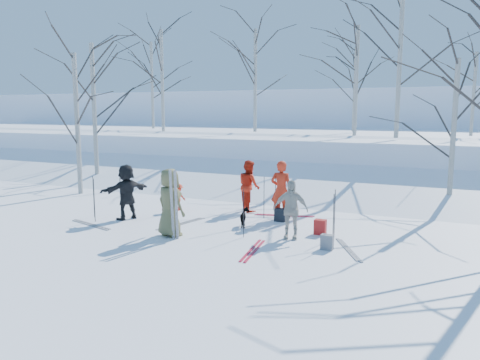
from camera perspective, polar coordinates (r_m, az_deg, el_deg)
The scene contains 40 objects.
ground at distance 13.34m, azimuth -2.76°, elevation -6.40°, with size 120.00×120.00×0.00m, color white.
snow_ramp at distance 19.63m, azimuth 6.86°, elevation -1.16°, with size 70.00×9.50×1.40m, color white.
snow_plateau at distance 29.12m, azimuth 13.13°, elevation 3.51°, with size 70.00×18.00×2.20m, color white.
far_hill at distance 49.77m, azimuth 18.32°, elevation 6.45°, with size 90.00×30.00×6.00m, color white.
skier_olive_center at distance 12.89m, azimuth -8.54°, elevation -2.74°, with size 0.91×0.59×1.87m, color brown.
skier_red_north at distance 14.74m, azimuth 5.05°, elevation -1.25°, with size 0.68×0.45×1.88m, color red.
skier_redor_behind at distance 15.95m, azimuth 1.13°, elevation -0.70°, with size 0.85×0.66×1.75m, color red.
skier_red_seated at distance 16.23m, azimuth -7.49°, elevation -2.09°, with size 0.60×0.34×0.93m, color red.
skier_cream_east at distance 12.60m, azimuth 6.19°, elevation -3.60°, with size 0.94×0.39×1.60m, color beige.
skier_grey_west at distance 15.18m, azimuth -13.68°, elevation -1.41°, with size 1.63×0.52×1.76m, color black.
dog at distance 13.90m, azimuth 0.61°, elevation -4.62°, with size 0.29×0.64×0.54m, color black.
upright_ski_left at distance 12.52m, azimuth -8.31°, elevation -3.01°, with size 0.07×0.02×1.90m, color silver.
upright_ski_right at distance 12.50m, azimuth -7.78°, elevation -3.01°, with size 0.07×0.02×1.90m, color silver.
ski_pair_a at distance 11.64m, azimuth 1.58°, elevation -8.58°, with size 0.49×1.91×0.02m, color #AB1830, non-canonical shape.
ski_pair_b at distance 14.39m, azimuth -7.15°, elevation -5.30°, with size 0.59×1.90×0.02m, color silver, non-canonical shape.
ski_pair_c at distance 12.02m, azimuth 13.07°, elevation -8.26°, with size 1.06×1.78×0.02m, color silver, non-canonical shape.
ski_pair_d at distance 15.44m, azimuth 5.43°, elevation -4.33°, with size 1.89×0.67×0.02m, color #AB1830, non-canonical shape.
ski_pair_e at distance 14.87m, azimuth -17.72°, elevation -5.20°, with size 1.88×0.70×0.02m, color silver, non-canonical shape.
ski_pole_a at distance 12.82m, azimuth 11.46°, elevation -4.10°, with size 0.02×0.02×1.34m, color black.
ski_pole_b at distance 15.77m, azimuth -17.41°, elevation -1.96°, with size 0.02×0.02×1.34m, color black.
ski_pole_c at distance 15.13m, azimuth -17.33°, elevation -2.39°, with size 0.02×0.02×1.34m, color black.
ski_pole_d at distance 12.15m, azimuth 11.31°, elevation -4.79°, with size 0.02×0.02×1.34m, color black.
ski_pole_e at distance 15.05m, azimuth 4.34°, elevation -2.08°, with size 0.02×0.02×1.34m, color black.
ski_pole_f at distance 14.94m, azimuth 2.95°, elevation -2.15°, with size 0.02×0.02×1.34m, color black.
ski_pole_g at distance 15.87m, azimuth -8.34°, elevation -1.59°, with size 0.02×0.02×1.34m, color black.
ski_pole_h at distance 15.26m, azimuth -14.35°, elevation -2.18°, with size 0.02×0.02×1.34m, color black.
ski_pole_i at distance 12.67m, azimuth 0.43°, elevation -4.08°, with size 0.02×0.02×1.34m, color black.
backpack_red at distance 13.26m, azimuth 9.75°, elevation -5.67°, with size 0.32×0.22×0.42m, color maroon.
backpack_grey at distance 11.88m, azimuth 10.57°, elevation -7.46°, with size 0.30×0.20×0.38m, color slate.
backpack_dark at distance 14.64m, azimuth 4.95°, elevation -4.27°, with size 0.34×0.24×0.40m, color black.
birch_plateau_b at distance 25.16m, azimuth 26.60°, elevation 9.32°, with size 3.36×3.36×3.94m, color silver, non-canonical shape.
birch_plateau_c at distance 28.30m, azimuth 13.81°, elevation 10.64°, with size 3.95×3.95×4.79m, color silver, non-canonical shape.
birch_plateau_d at distance 22.23m, azimuth 18.88°, elevation 13.28°, with size 5.15×5.15×6.49m, color silver, non-canonical shape.
birch_plateau_e at distance 27.91m, azimuth -9.47°, elevation 11.81°, with size 4.64×4.64×5.77m, color silver, non-canonical shape.
birch_plateau_f at distance 32.26m, azimuth -10.67°, elevation 11.23°, with size 4.57×4.57×5.67m, color silver, non-canonical shape.
birch_plateau_g at distance 23.55m, azimuth 13.99°, elevation 11.60°, with size 4.24×4.24×5.20m, color silver, non-canonical shape.
birch_plateau_i at distance 27.00m, azimuth 1.87°, elevation 11.97°, with size 4.60×4.60×5.71m, color silver, non-canonical shape.
birch_edge_a at distance 20.27m, azimuth -19.22°, elevation 6.40°, with size 4.59×4.59×5.70m, color silver, non-canonical shape.
birch_edge_d at distance 22.97m, azimuth -17.33°, elevation 7.64°, with size 5.13×5.13×6.46m, color silver, non-canonical shape.
birch_edge_e at distance 17.38m, azimuth 24.56°, elevation 4.90°, with size 4.19×4.19×5.13m, color silver, non-canonical shape.
Camera 1 is at (6.06, -11.38, 3.43)m, focal length 35.00 mm.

